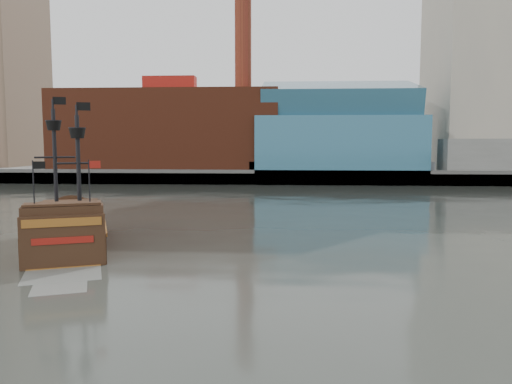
{
  "coord_description": "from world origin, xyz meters",
  "views": [
    {
      "loc": [
        0.76,
        -24.15,
        7.24
      ],
      "look_at": [
        -1.34,
        8.78,
        4.0
      ],
      "focal_mm": 35.0,
      "sensor_mm": 36.0,
      "label": 1
    }
  ],
  "objects": [
    {
      "name": "ground",
      "position": [
        0.0,
        0.0,
        0.0
      ],
      "size": [
        400.0,
        400.0,
        0.0
      ],
      "primitive_type": "plane",
      "color": "#2D302A",
      "rests_on": "ground"
    },
    {
      "name": "promenade_far",
      "position": [
        0.0,
        92.0,
        1.0
      ],
      "size": [
        220.0,
        60.0,
        2.0
      ],
      "primitive_type": "cube",
      "color": "slate",
      "rests_on": "ground"
    },
    {
      "name": "seawall",
      "position": [
        0.0,
        62.5,
        1.3
      ],
      "size": [
        220.0,
        1.0,
        2.6
      ],
      "primitive_type": "cube",
      "color": "#4C4C49",
      "rests_on": "ground"
    },
    {
      "name": "skyline",
      "position": [
        5.21,
        84.56,
        24.55
      ],
      "size": [
        149.0,
        45.0,
        62.0
      ],
      "color": "#7A5D49",
      "rests_on": "promenade_far"
    },
    {
      "name": "pirate_ship",
      "position": [
        -14.31,
        8.79,
        1.02
      ],
      "size": [
        9.68,
        15.59,
        11.23
      ],
      "rotation": [
        0.0,
        0.0,
        0.38
      ],
      "color": "black",
      "rests_on": "ground"
    }
  ]
}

